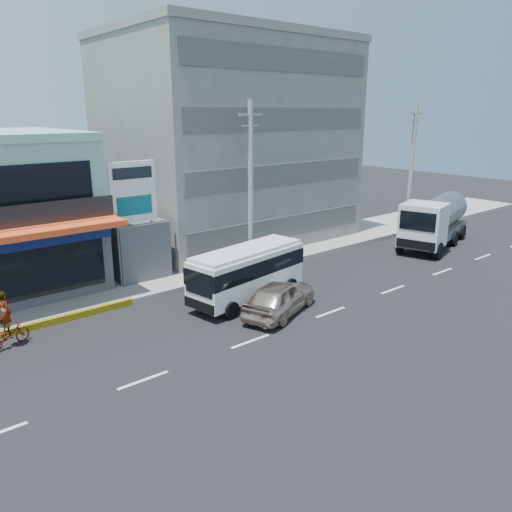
# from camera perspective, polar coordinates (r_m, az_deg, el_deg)

# --- Properties ---
(ground) EXTENTS (120.00, 120.00, 0.00)m
(ground) POSITION_cam_1_polar(r_m,az_deg,el_deg) (21.45, -0.64, -9.73)
(ground) COLOR black
(ground) RESTS_ON ground
(sidewalk) EXTENTS (70.00, 5.00, 0.30)m
(sidewalk) POSITION_cam_1_polar(r_m,az_deg,el_deg) (31.28, -4.43, -0.98)
(sidewalk) COLOR gray
(sidewalk) RESTS_ON ground
(concrete_building) EXTENTS (16.00, 12.00, 14.00)m
(concrete_building) POSITION_cam_1_polar(r_m,az_deg,el_deg) (37.34, -3.23, 12.57)
(concrete_building) COLOR gray
(concrete_building) RESTS_ON ground
(gap_structure) EXTENTS (3.00, 6.00, 3.50)m
(gap_structure) POSITION_cam_1_polar(r_m,az_deg,el_deg) (30.57, -14.91, 1.22)
(gap_structure) COLOR #424247
(gap_structure) RESTS_ON ground
(satellite_dish) EXTENTS (1.50, 1.50, 0.15)m
(satellite_dish) POSITION_cam_1_polar(r_m,az_deg,el_deg) (29.28, -14.34, 4.29)
(satellite_dish) COLOR slate
(satellite_dish) RESTS_ON gap_structure
(billboard) EXTENTS (2.60, 0.18, 6.90)m
(billboard) POSITION_cam_1_polar(r_m,az_deg,el_deg) (27.22, -13.84, 6.34)
(billboard) COLOR gray
(billboard) RESTS_ON ground
(utility_pole_near) EXTENTS (1.60, 0.30, 10.00)m
(utility_pole_near) POSITION_cam_1_polar(r_m,az_deg,el_deg) (29.11, -0.61, 7.88)
(utility_pole_near) COLOR #999993
(utility_pole_near) RESTS_ON ground
(utility_pole_far) EXTENTS (1.60, 0.30, 10.00)m
(utility_pole_far) POSITION_cam_1_polar(r_m,az_deg,el_deg) (41.01, 17.33, 9.60)
(utility_pole_far) COLOR #999993
(utility_pole_far) RESTS_ON ground
(minibus) EXTENTS (6.89, 3.14, 2.78)m
(minibus) POSITION_cam_1_polar(r_m,az_deg,el_deg) (25.27, -0.99, -1.57)
(minibus) COLOR white
(minibus) RESTS_ON ground
(sedan) EXTENTS (5.20, 3.54, 1.64)m
(sedan) POSITION_cam_1_polar(r_m,az_deg,el_deg) (23.96, 2.70, -4.73)
(sedan) COLOR #C6AE97
(sedan) RESTS_ON ground
(tanker_truck) EXTENTS (9.22, 4.91, 3.49)m
(tanker_truck) POSITION_cam_1_polar(r_m,az_deg,el_deg) (37.84, 19.72, 3.84)
(tanker_truck) COLOR silver
(tanker_truck) RESTS_ON ground
(motorcycle_rider) EXTENTS (2.02, 1.31, 2.45)m
(motorcycle_rider) POSITION_cam_1_polar(r_m,az_deg,el_deg) (23.03, -26.55, -7.47)
(motorcycle_rider) COLOR #62120E
(motorcycle_rider) RESTS_ON ground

